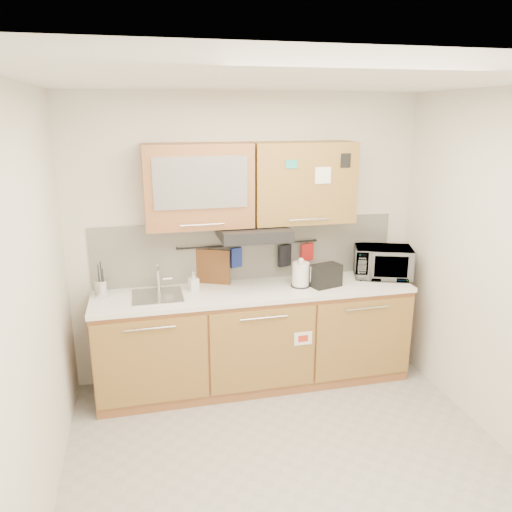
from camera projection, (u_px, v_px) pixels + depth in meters
floor at (293, 466)px, 3.55m from camera, size 3.20×3.20×0.00m
ceiling at (303, 80)px, 2.83m from camera, size 3.20×3.20×0.00m
wall_back at (247, 239)px, 4.59m from camera, size 3.20×0.00×3.20m
wall_left at (29, 317)px, 2.83m from camera, size 0.00×3.00×3.00m
wall_right at (512, 277)px, 3.54m from camera, size 0.00×3.00×3.00m
base_cabinet at (255, 342)px, 4.55m from camera, size 2.80×0.64×0.88m
countertop at (255, 291)px, 4.41m from camera, size 2.82×0.62×0.04m
backsplash at (248, 250)px, 4.61m from camera, size 2.80×0.02×0.56m
upper_cabinets at (251, 184)px, 4.28m from camera, size 1.82×0.37×0.70m
range_hood at (254, 233)px, 4.32m from camera, size 0.60×0.46×0.10m
sink at (158, 296)px, 4.23m from camera, size 0.42×0.40×0.26m
utensil_rail at (249, 245)px, 4.56m from camera, size 1.30×0.02×0.02m
utensil_crock at (102, 288)px, 4.20m from camera, size 0.16×0.16×0.31m
kettle at (301, 275)px, 4.45m from camera, size 0.20×0.19×0.27m
toaster at (326, 275)px, 4.45m from camera, size 0.30×0.22×0.20m
microwave at (383, 262)px, 4.70m from camera, size 0.61×0.51×0.29m
soap_bottle at (193, 281)px, 4.34m from camera, size 0.10×0.10×0.17m
cutting_board at (211, 273)px, 4.53m from camera, size 0.34×0.18×0.45m
oven_mitt at (236, 258)px, 4.55m from camera, size 0.11×0.06×0.18m
dark_pouch at (285, 255)px, 4.65m from camera, size 0.13×0.08×0.20m
pot_holder at (307, 252)px, 4.69m from camera, size 0.13×0.06×0.16m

